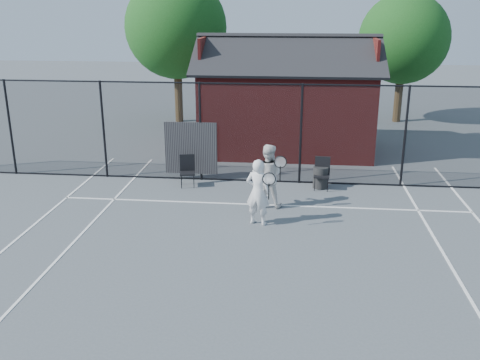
# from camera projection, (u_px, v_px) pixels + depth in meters

# --- Properties ---
(ground) EXTENTS (80.00, 80.00, 0.00)m
(ground) POSITION_uv_depth(u_px,v_px,m) (253.00, 254.00, 11.58)
(ground) COLOR #4F565A
(ground) RESTS_ON ground
(court_lines) EXTENTS (11.02, 18.00, 0.01)m
(court_lines) POSITION_uv_depth(u_px,v_px,m) (248.00, 284.00, 10.33)
(court_lines) COLOR white
(court_lines) RESTS_ON ground
(fence) EXTENTS (22.04, 3.00, 3.00)m
(fence) POSITION_uv_depth(u_px,v_px,m) (257.00, 135.00, 15.88)
(fence) COLOR black
(fence) RESTS_ON ground
(clubhouse) EXTENTS (6.50, 4.36, 4.19)m
(clubhouse) POSITION_uv_depth(u_px,v_px,m) (287.00, 106.00, 19.54)
(clubhouse) COLOR maroon
(clubhouse) RESTS_ON ground
(tree_left) EXTENTS (4.48, 4.48, 6.44)m
(tree_left) POSITION_uv_depth(u_px,v_px,m) (176.00, 28.00, 23.47)
(tree_left) COLOR #352615
(tree_left) RESTS_ON ground
(tree_right) EXTENTS (3.97, 3.97, 5.70)m
(tree_right) POSITION_uv_depth(u_px,v_px,m) (404.00, 39.00, 23.60)
(tree_right) COLOR #352615
(tree_right) RESTS_ON ground
(player_front) EXTENTS (0.78, 0.62, 1.65)m
(player_front) POSITION_uv_depth(u_px,v_px,m) (258.00, 192.00, 12.91)
(player_front) COLOR white
(player_front) RESTS_ON ground
(player_back) EXTENTS (0.95, 0.71, 1.70)m
(player_back) POSITION_uv_depth(u_px,v_px,m) (267.00, 176.00, 14.07)
(player_back) COLOR white
(player_back) RESTS_ON ground
(chair_left) EXTENTS (0.52, 0.53, 0.91)m
(chair_left) POSITION_uv_depth(u_px,v_px,m) (187.00, 172.00, 15.75)
(chair_left) COLOR black
(chair_left) RESTS_ON ground
(chair_right) EXTENTS (0.48, 0.50, 0.92)m
(chair_right) POSITION_uv_depth(u_px,v_px,m) (322.00, 174.00, 15.49)
(chair_right) COLOR black
(chair_right) RESTS_ON ground
(waste_bin) EXTENTS (0.49, 0.49, 0.64)m
(waste_bin) POSITION_uv_depth(u_px,v_px,m) (321.00, 177.00, 15.67)
(waste_bin) COLOR #262626
(waste_bin) RESTS_ON ground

